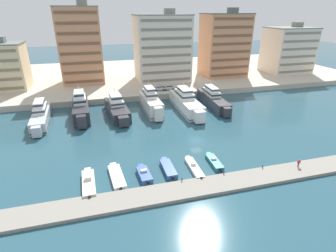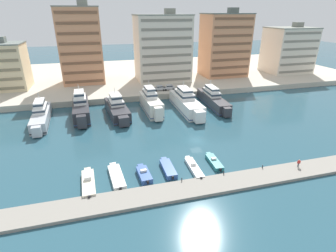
# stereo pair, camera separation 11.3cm
# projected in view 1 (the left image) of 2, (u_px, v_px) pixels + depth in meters

# --- Properties ---
(ground_plane) EXTENTS (400.00, 400.00, 0.00)m
(ground_plane) POSITION_uv_depth(u_px,v_px,m) (197.00, 141.00, 60.26)
(ground_plane) COLOR #285160
(quay_promenade) EXTENTS (180.00, 70.00, 1.87)m
(quay_promenade) POSITION_uv_depth(u_px,v_px,m) (144.00, 75.00, 119.12)
(quay_promenade) COLOR beige
(quay_promenade) RESTS_ON ground
(pier_dock) EXTENTS (120.00, 4.80, 0.55)m
(pier_dock) POSITION_uv_depth(u_px,v_px,m) (232.00, 182.00, 45.23)
(pier_dock) COLOR gray
(pier_dock) RESTS_ON ground
(yacht_silver_far_left) EXTENTS (4.79, 20.33, 7.49)m
(yacht_silver_far_left) POSITION_uv_depth(u_px,v_px,m) (41.00, 115.00, 69.44)
(yacht_silver_far_left) COLOR silver
(yacht_silver_far_left) RESTS_ON ground
(yacht_charcoal_left) EXTENTS (5.01, 19.34, 8.79)m
(yacht_charcoal_left) POSITION_uv_depth(u_px,v_px,m) (81.00, 108.00, 73.18)
(yacht_charcoal_left) COLOR #333338
(yacht_charcoal_left) RESTS_ON ground
(yacht_charcoal_mid_left) EXTENTS (6.31, 19.58, 7.52)m
(yacht_charcoal_mid_left) POSITION_uv_depth(u_px,v_px,m) (117.00, 108.00, 74.56)
(yacht_charcoal_mid_left) COLOR #333338
(yacht_charcoal_mid_left) RESTS_ON ground
(yacht_ivory_center_left) EXTENTS (4.49, 17.82, 8.95)m
(yacht_ivory_center_left) POSITION_uv_depth(u_px,v_px,m) (151.00, 103.00, 76.64)
(yacht_ivory_center_left) COLOR silver
(yacht_ivory_center_left) RESTS_ON ground
(yacht_white_center) EXTENTS (5.01, 22.74, 8.16)m
(yacht_white_center) POSITION_uv_depth(u_px,v_px,m) (186.00, 102.00, 78.15)
(yacht_white_center) COLOR white
(yacht_white_center) RESTS_ON ground
(yacht_charcoal_center_right) EXTENTS (4.66, 22.19, 7.54)m
(yacht_charcoal_center_right) POSITION_uv_depth(u_px,v_px,m) (213.00, 99.00, 82.03)
(yacht_charcoal_center_right) COLOR #333338
(yacht_charcoal_center_right) RESTS_ON ground
(motorboat_cream_far_left) EXTENTS (2.42, 8.82, 1.48)m
(motorboat_cream_far_left) POSITION_uv_depth(u_px,v_px,m) (89.00, 183.00, 44.64)
(motorboat_cream_far_left) COLOR beige
(motorboat_cream_far_left) RESTS_ON ground
(motorboat_white_left) EXTENTS (2.77, 8.64, 0.81)m
(motorboat_white_left) POSITION_uv_depth(u_px,v_px,m) (117.00, 176.00, 46.60)
(motorboat_white_left) COLOR white
(motorboat_white_left) RESTS_ON ground
(motorboat_blue_mid_left) EXTENTS (2.28, 6.01, 1.36)m
(motorboat_blue_mid_left) POSITION_uv_depth(u_px,v_px,m) (144.00, 174.00, 46.93)
(motorboat_blue_mid_left) COLOR #33569E
(motorboat_blue_mid_left) RESTS_ON ground
(motorboat_blue_center_left) EXTENTS (1.95, 7.01, 0.96)m
(motorboat_blue_center_left) POSITION_uv_depth(u_px,v_px,m) (168.00, 168.00, 48.75)
(motorboat_blue_center_left) COLOR #33569E
(motorboat_blue_center_left) RESTS_ON ground
(motorboat_white_center) EXTENTS (1.68, 8.01, 1.20)m
(motorboat_white_center) POSITION_uv_depth(u_px,v_px,m) (194.00, 168.00, 49.16)
(motorboat_white_center) COLOR white
(motorboat_white_center) RESTS_ON ground
(motorboat_teal_center_right) EXTENTS (1.90, 6.60, 1.12)m
(motorboat_teal_center_right) POSITION_uv_depth(u_px,v_px,m) (214.00, 162.00, 51.09)
(motorboat_teal_center_right) COLOR teal
(motorboat_teal_center_right) RESTS_ON ground
(car_silver_far_left) EXTENTS (4.11, 1.94, 1.80)m
(car_silver_far_left) POSITION_uv_depth(u_px,v_px,m) (150.00, 89.00, 90.41)
(car_silver_far_left) COLOR #B7BCC1
(car_silver_far_left) RESTS_ON quay_promenade
(car_silver_left) EXTENTS (4.17, 2.07, 1.80)m
(car_silver_left) POSITION_uv_depth(u_px,v_px,m) (159.00, 88.00, 91.26)
(car_silver_left) COLOR #B7BCC1
(car_silver_left) RESTS_ON quay_promenade
(car_silver_mid_left) EXTENTS (4.12, 1.96, 1.80)m
(car_silver_mid_left) POSITION_uv_depth(u_px,v_px,m) (169.00, 87.00, 92.07)
(car_silver_mid_left) COLOR #B7BCC1
(car_silver_mid_left) RESTS_ON quay_promenade
(apartment_block_left) EXTENTS (15.29, 13.18, 29.24)m
(apartment_block_left) POSITION_uv_depth(u_px,v_px,m) (81.00, 46.00, 97.56)
(apartment_block_left) COLOR tan
(apartment_block_left) RESTS_ON quay_promenade
(apartment_block_mid_left) EXTENTS (20.61, 15.52, 26.49)m
(apartment_block_mid_left) POSITION_uv_depth(u_px,v_px,m) (162.00, 48.00, 102.15)
(apartment_block_mid_left) COLOR silver
(apartment_block_mid_left) RESTS_ON quay_promenade
(apartment_block_center_left) EXTENTS (17.98, 14.09, 26.86)m
(apartment_block_center_left) POSITION_uv_depth(u_px,v_px,m) (224.00, 45.00, 109.19)
(apartment_block_center_left) COLOR tan
(apartment_block_center_left) RESTS_ON quay_promenade
(apartment_block_center) EXTENTS (19.06, 15.35, 21.21)m
(apartment_block_center) POSITION_uv_depth(u_px,v_px,m) (288.00, 50.00, 116.96)
(apartment_block_center) COLOR silver
(apartment_block_center) RESTS_ON quay_promenade
(pedestrian_near_edge) EXTENTS (0.59, 0.31, 1.57)m
(pedestrian_near_edge) POSITION_uv_depth(u_px,v_px,m) (299.00, 162.00, 48.77)
(pedestrian_near_edge) COLOR #4C515B
(pedestrian_near_edge) RESTS_ON pier_dock
(bollard_west) EXTENTS (0.20, 0.20, 0.61)m
(bollard_west) POSITION_uv_depth(u_px,v_px,m) (182.00, 179.00, 44.87)
(bollard_west) COLOR #2D2D33
(bollard_west) RESTS_ON pier_dock
(bollard_west_mid) EXTENTS (0.20, 0.20, 0.61)m
(bollard_west_mid) POSITION_uv_depth(u_px,v_px,m) (224.00, 173.00, 46.77)
(bollard_west_mid) COLOR #2D2D33
(bollard_west_mid) RESTS_ON pier_dock
(bollard_east_mid) EXTENTS (0.20, 0.20, 0.61)m
(bollard_east_mid) POSITION_uv_depth(u_px,v_px,m) (263.00, 166.00, 48.66)
(bollard_east_mid) COLOR #2D2D33
(bollard_east_mid) RESTS_ON pier_dock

